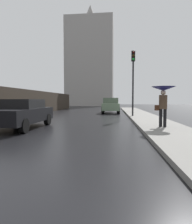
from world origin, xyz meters
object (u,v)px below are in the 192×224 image
Objects in this scene: car_black_near_kerb at (20,113)px; car_green_mid_road at (111,105)px; pedestrian_with_umbrella_near at (163,95)px; traffic_light at (133,72)px.

car_green_mid_road reaches higher than car_black_near_kerb.
car_black_near_kerb is at bearing -173.19° from pedestrian_with_umbrella_near.
traffic_light is at bearing -72.37° from car_green_mid_road.
traffic_light reaches higher than pedestrian_with_umbrella_near.
car_black_near_kerb is 8.95m from traffic_light.
traffic_light is at bearing -131.91° from car_black_near_kerb.
traffic_light is (-0.74, 6.26, 1.88)m from pedestrian_with_umbrella_near.
traffic_light is (5.80, 6.25, 2.71)m from car_black_near_kerb.
car_green_mid_road is 11.74m from pedestrian_with_umbrella_near.
car_black_near_kerb is 12.16m from car_green_mid_road.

